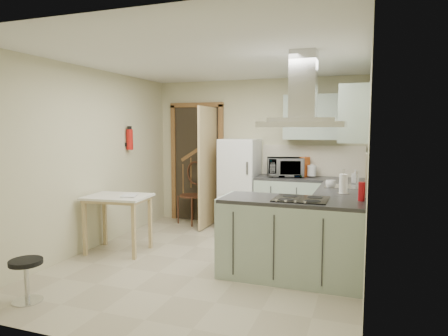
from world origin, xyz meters
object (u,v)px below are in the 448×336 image
at_px(fridge, 240,184).
at_px(bentwood_chair, 192,196).
at_px(microwave, 285,167).
at_px(extractor_hood, 302,124).
at_px(drop_leaf_table, 118,224).
at_px(stool, 27,280).
at_px(peninsula, 291,239).

distance_m(fridge, bentwood_chair, 0.92).
distance_m(fridge, microwave, 0.82).
bearing_deg(bentwood_chair, extractor_hood, -19.79).
bearing_deg(fridge, drop_leaf_table, -122.46).
bearing_deg(bentwood_chair, fridge, 21.35).
bearing_deg(drop_leaf_table, stool, -93.09).
bearing_deg(drop_leaf_table, bentwood_chair, 75.81).
distance_m(extractor_hood, microwave, 2.17).
xyz_separation_m(drop_leaf_table, bentwood_chair, (0.27, 1.83, 0.11)).
relative_size(fridge, stool, 3.58).
bearing_deg(drop_leaf_table, fridge, 51.75).
xyz_separation_m(fridge, stool, (-1.08, -3.46, -0.54)).
relative_size(drop_leaf_table, microwave, 1.49).
distance_m(drop_leaf_table, microwave, 2.73).
bearing_deg(microwave, extractor_hood, -92.51).
relative_size(peninsula, drop_leaf_table, 1.88).
height_order(extractor_hood, drop_leaf_table, extractor_hood).
relative_size(bentwood_chair, stool, 2.36).
bearing_deg(bentwood_chair, stool, -70.91).
height_order(fridge, bentwood_chair, fridge).
distance_m(fridge, peninsula, 2.35).
bearing_deg(microwave, bentwood_chair, 161.50).
height_order(peninsula, bentwood_chair, bentwood_chair).
relative_size(extractor_hood, bentwood_chair, 0.91).
xyz_separation_m(extractor_hood, microwave, (-0.56, 1.99, -0.67)).
bearing_deg(stool, peninsula, 32.69).
relative_size(bentwood_chair, microwave, 1.78).
distance_m(fridge, drop_leaf_table, 2.18).
relative_size(extractor_hood, stool, 2.15).
bearing_deg(microwave, peninsula, -95.21).
bearing_deg(stool, microwave, 62.06).
bearing_deg(extractor_hood, stool, -148.41).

